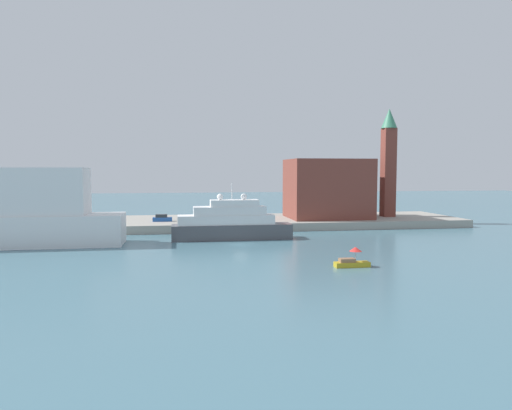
{
  "coord_description": "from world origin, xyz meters",
  "views": [
    {
      "loc": [
        -10.16,
        -80.82,
        12.86
      ],
      "look_at": [
        3.7,
        6.0,
        6.48
      ],
      "focal_mm": 33.1,
      "sensor_mm": 36.0,
      "label": 1
    }
  ],
  "objects_px": {
    "large_yacht": "(230,223)",
    "bell_tower": "(389,158)",
    "small_motorboat": "(352,260)",
    "harbor_building": "(328,189)",
    "mooring_bollard": "(241,222)",
    "person_figure": "(180,218)",
    "parked_car": "(162,218)"
  },
  "relations": [
    {
      "from": "large_yacht",
      "to": "bell_tower",
      "type": "distance_m",
      "value": 47.34
    },
    {
      "from": "small_motorboat",
      "to": "bell_tower",
      "type": "xyz_separation_m",
      "value": [
        27.22,
        48.48,
        15.07
      ]
    },
    {
      "from": "harbor_building",
      "to": "mooring_bollard",
      "type": "relative_size",
      "value": 27.75
    },
    {
      "from": "mooring_bollard",
      "to": "large_yacht",
      "type": "bearing_deg",
      "value": -107.63
    },
    {
      "from": "small_motorboat",
      "to": "person_figure",
      "type": "xyz_separation_m",
      "value": [
        -22.76,
        44.76,
        1.59
      ]
    },
    {
      "from": "large_yacht",
      "to": "parked_car",
      "type": "distance_m",
      "value": 22.02
    },
    {
      "from": "parked_car",
      "to": "person_figure",
      "type": "height_order",
      "value": "parked_car"
    },
    {
      "from": "bell_tower",
      "to": "parked_car",
      "type": "xyz_separation_m",
      "value": [
        -53.9,
        -2.94,
        -13.52
      ]
    },
    {
      "from": "bell_tower",
      "to": "person_figure",
      "type": "relative_size",
      "value": 16.84
    },
    {
      "from": "harbor_building",
      "to": "bell_tower",
      "type": "height_order",
      "value": "bell_tower"
    },
    {
      "from": "small_motorboat",
      "to": "mooring_bollard",
      "type": "relative_size",
      "value": 7.09
    },
    {
      "from": "person_figure",
      "to": "bell_tower",
      "type": "bearing_deg",
      "value": 4.25
    },
    {
      "from": "mooring_bollard",
      "to": "harbor_building",
      "type": "bearing_deg",
      "value": 21.58
    },
    {
      "from": "parked_car",
      "to": "mooring_bollard",
      "type": "relative_size",
      "value": 6.3
    },
    {
      "from": "parked_car",
      "to": "person_figure",
      "type": "distance_m",
      "value": 3.99
    },
    {
      "from": "harbor_building",
      "to": "mooring_bollard",
      "type": "xyz_separation_m",
      "value": [
        -21.6,
        -8.55,
        -6.57
      ]
    },
    {
      "from": "parked_car",
      "to": "person_figure",
      "type": "relative_size",
      "value": 2.71
    },
    {
      "from": "mooring_bollard",
      "to": "small_motorboat",
      "type": "bearing_deg",
      "value": -75.72
    },
    {
      "from": "large_yacht",
      "to": "small_motorboat",
      "type": "bearing_deg",
      "value": -64.36
    },
    {
      "from": "harbor_building",
      "to": "person_figure",
      "type": "xyz_separation_m",
      "value": [
        -34.44,
        -2.77,
        -6.2
      ]
    },
    {
      "from": "parked_car",
      "to": "bell_tower",
      "type": "bearing_deg",
      "value": 3.12
    },
    {
      "from": "harbor_building",
      "to": "parked_car",
      "type": "height_order",
      "value": "harbor_building"
    },
    {
      "from": "harbor_building",
      "to": "bell_tower",
      "type": "xyz_separation_m",
      "value": [
        15.54,
        0.95,
        7.29
      ]
    },
    {
      "from": "parked_car",
      "to": "mooring_bollard",
      "type": "distance_m",
      "value": 17.99
    },
    {
      "from": "harbor_building",
      "to": "person_figure",
      "type": "distance_m",
      "value": 35.11
    },
    {
      "from": "bell_tower",
      "to": "person_figure",
      "type": "distance_m",
      "value": 51.9
    },
    {
      "from": "small_motorboat",
      "to": "parked_car",
      "type": "xyz_separation_m",
      "value": [
        -26.67,
        45.54,
        1.55
      ]
    },
    {
      "from": "small_motorboat",
      "to": "bell_tower",
      "type": "height_order",
      "value": "bell_tower"
    },
    {
      "from": "large_yacht",
      "to": "parked_car",
      "type": "xyz_separation_m",
      "value": [
        -13.25,
        17.58,
        -0.56
      ]
    },
    {
      "from": "person_figure",
      "to": "harbor_building",
      "type": "bearing_deg",
      "value": 4.6
    },
    {
      "from": "small_motorboat",
      "to": "large_yacht",
      "type": "bearing_deg",
      "value": 115.64
    },
    {
      "from": "small_motorboat",
      "to": "harbor_building",
      "type": "distance_m",
      "value": 49.57
    }
  ]
}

